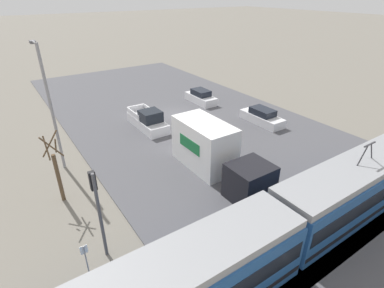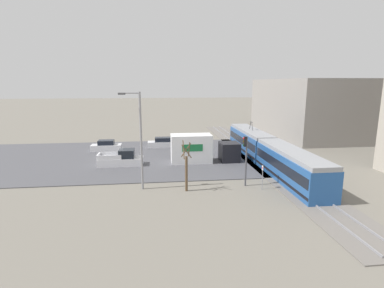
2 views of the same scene
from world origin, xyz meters
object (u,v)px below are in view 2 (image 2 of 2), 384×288
object	(u,v)px
no_parking_sign	(262,175)
traffic_light_pole	(246,154)
box_truck	(201,149)
sedan_car_1	(106,146)
light_rail_tram	(267,151)
street_lamp_near_crossing	(139,135)
sedan_car_0	(163,143)
pickup_truck	(122,159)
street_tree	(186,169)

from	to	relation	value
no_parking_sign	traffic_light_pole	bearing A→B (deg)	-131.45
box_truck	sedan_car_1	bearing A→B (deg)	-121.86
light_rail_tram	street_lamp_near_crossing	distance (m)	16.75
traffic_light_pole	no_parking_sign	xyz separation A→B (m)	(1.17, 1.33, -1.76)
sedan_car_0	street_lamp_near_crossing	distance (m)	19.04
light_rail_tram	sedan_car_0	distance (m)	16.84
light_rail_tram	box_truck	bearing A→B (deg)	-103.96
pickup_truck	sedan_car_1	xyz separation A→B (m)	(-8.36, -3.10, -0.09)
sedan_car_1	street_tree	xyz separation A→B (m)	(17.77, 9.96, 1.42)
pickup_truck	box_truck	bearing A→B (deg)	92.64
light_rail_tram	sedan_car_1	size ratio (longest dim) A/B	6.03
traffic_light_pole	sedan_car_1	bearing A→B (deg)	-137.33
traffic_light_pole	no_parking_sign	world-z (taller)	traffic_light_pole
traffic_light_pole	light_rail_tram	bearing A→B (deg)	145.50
sedan_car_0	sedan_car_1	world-z (taller)	sedan_car_1
street_tree	no_parking_sign	size ratio (longest dim) A/B	2.03
sedan_car_0	traffic_light_pole	bearing A→B (deg)	21.78
box_truck	traffic_light_pole	size ratio (longest dim) A/B	1.75
sedan_car_1	light_rail_tram	bearing A→B (deg)	64.40
sedan_car_1	street_lamp_near_crossing	bearing A→B (deg)	18.93
box_truck	sedan_car_1	distance (m)	15.02
sedan_car_0	light_rail_tram	bearing A→B (deg)	47.19
light_rail_tram	street_tree	world-z (taller)	street_tree
box_truck	no_parking_sign	size ratio (longest dim) A/B	3.69
light_rail_tram	street_lamp_near_crossing	xyz separation A→B (m)	(6.90, -14.85, 3.52)
box_truck	street_tree	world-z (taller)	street_tree
sedan_car_0	box_truck	bearing A→B (deg)	25.23
sedan_car_0	street_tree	size ratio (longest dim) A/B	0.99
pickup_truck	street_tree	bearing A→B (deg)	36.13
light_rail_tram	no_parking_sign	size ratio (longest dim) A/B	11.20
sedan_car_1	street_lamp_near_crossing	xyz separation A→B (m)	(16.77, 5.75, 4.45)
pickup_truck	no_parking_sign	size ratio (longest dim) A/B	2.30
sedan_car_1	street_tree	bearing A→B (deg)	29.29
light_rail_tram	sedan_car_1	bearing A→B (deg)	-115.60
light_rail_tram	no_parking_sign	distance (m)	9.06
box_truck	street_lamp_near_crossing	world-z (taller)	street_lamp_near_crossing
street_tree	no_parking_sign	bearing A→B (deg)	86.55
street_tree	no_parking_sign	xyz separation A→B (m)	(0.43, 7.05, -0.73)
light_rail_tram	pickup_truck	distance (m)	17.59
street_lamp_near_crossing	pickup_truck	bearing A→B (deg)	-162.49
box_truck	street_tree	distance (m)	10.25
sedan_car_1	no_parking_sign	bearing A→B (deg)	43.09
no_parking_sign	box_truck	bearing A→B (deg)	-157.35
street_tree	street_lamp_near_crossing	size ratio (longest dim) A/B	0.52
light_rail_tram	sedan_car_0	xyz separation A→B (m)	(-11.43, -12.34, -0.95)
traffic_light_pole	street_tree	world-z (taller)	traffic_light_pole
sedan_car_1	box_truck	bearing A→B (deg)	58.14
box_truck	sedan_car_0	distance (m)	10.52
street_lamp_near_crossing	street_tree	bearing A→B (deg)	76.72
street_lamp_near_crossing	sedan_car_0	bearing A→B (deg)	172.19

